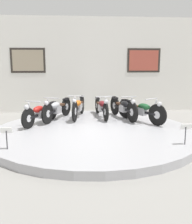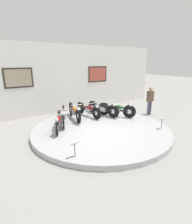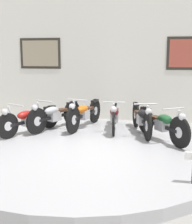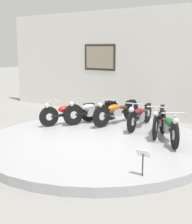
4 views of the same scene
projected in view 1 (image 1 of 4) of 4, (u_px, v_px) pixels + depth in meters
The scene contains 11 objects.
ground_plane at pixel (94, 136), 7.53m from camera, with size 60.00×60.00×0.00m, color gray.
display_platform at pixel (94, 133), 7.52m from camera, with size 5.81×5.81×0.20m, color #ADADB2.
back_wall at pixel (87, 65), 10.97m from camera, with size 14.00×0.22×3.90m.
motorcycle_red at pixel (40, 112), 8.11m from camera, with size 0.90×1.78×0.78m.
motorcycle_silver at pixel (57, 108), 8.68m from camera, with size 0.85×1.86×0.80m.
motorcycle_orange at pixel (78, 106), 9.03m from camera, with size 0.58×2.00×0.82m.
motorcycle_maroon at pixel (102, 106), 9.09m from camera, with size 0.54×1.96×0.78m.
motorcycle_black at pixel (123, 107), 8.86m from camera, with size 0.67×1.96×0.81m.
motorcycle_green at pixel (142, 110), 8.37m from camera, with size 1.17×1.70×0.81m.
info_placard_front_left at pixel (6, 133), 5.76m from camera, with size 0.26×0.11×0.51m.
info_placard_front_centre at pixel (186, 129), 6.09m from camera, with size 0.26×0.11×0.51m.
Camera 1 is at (-0.53, -7.24, 2.13)m, focal length 42.00 mm.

